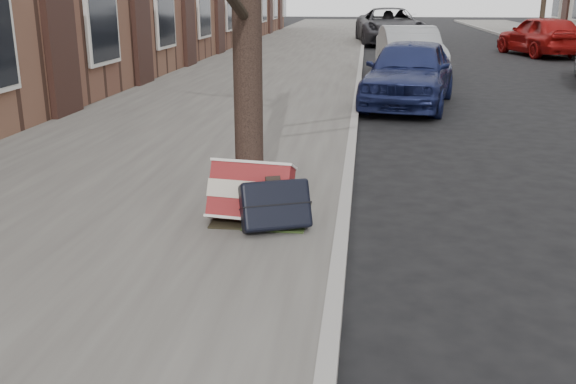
# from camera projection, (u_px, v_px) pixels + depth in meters

# --- Properties ---
(ground) EXTENTS (120.00, 120.00, 0.00)m
(ground) POSITION_uv_depth(u_px,v_px,m) (509.00, 295.00, 4.66)
(ground) COLOR black
(ground) RESTS_ON ground
(near_sidewalk) EXTENTS (5.00, 70.00, 0.12)m
(near_sidewalk) POSITION_uv_depth(u_px,v_px,m) (279.00, 65.00, 19.29)
(near_sidewalk) COLOR slate
(near_sidewalk) RESTS_ON ground
(dirt_patch) EXTENTS (0.85, 0.85, 0.02)m
(dirt_patch) POSITION_uv_depth(u_px,v_px,m) (263.00, 214.00, 5.99)
(dirt_patch) COLOR black
(dirt_patch) RESTS_ON near_sidewalk
(suitcase_red) EXTENTS (0.78, 0.50, 0.57)m
(suitcase_red) POSITION_uv_depth(u_px,v_px,m) (251.00, 192.00, 5.72)
(suitcase_red) COLOR maroon
(suitcase_red) RESTS_ON near_sidewalk
(suitcase_navy) EXTENTS (0.69, 0.55, 0.47)m
(suitcase_navy) POSITION_uv_depth(u_px,v_px,m) (275.00, 205.00, 5.53)
(suitcase_navy) COLOR black
(suitcase_navy) RESTS_ON near_sidewalk
(car_near_front) EXTENTS (2.20, 4.02, 1.30)m
(car_near_front) POSITION_uv_depth(u_px,v_px,m) (409.00, 72.00, 12.37)
(car_near_front) COLOR #19214F
(car_near_front) RESTS_ON ground
(car_near_mid) EXTENTS (1.73, 4.04, 1.30)m
(car_near_mid) POSITION_uv_depth(u_px,v_px,m) (409.00, 52.00, 16.72)
(car_near_mid) COLOR #94979B
(car_near_mid) RESTS_ON ground
(car_near_back) EXTENTS (3.04, 5.75, 1.54)m
(car_near_back) POSITION_uv_depth(u_px,v_px,m) (389.00, 26.00, 27.50)
(car_near_back) COLOR #323136
(car_near_back) RESTS_ON ground
(car_far_back) EXTENTS (2.59, 4.41, 1.41)m
(car_far_back) POSITION_uv_depth(u_px,v_px,m) (541.00, 35.00, 22.46)
(car_far_back) COLOR maroon
(car_far_back) RESTS_ON ground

